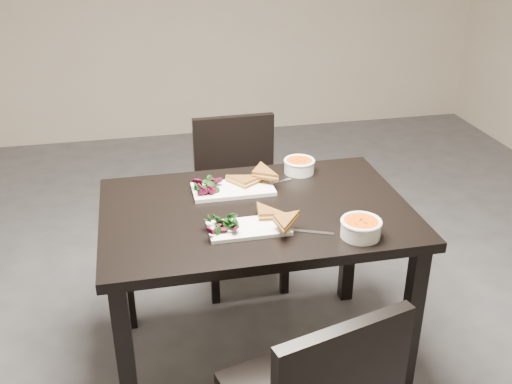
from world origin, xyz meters
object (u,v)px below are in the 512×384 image
chair_far (239,191)px  plate_near (249,228)px  soup_bowl_far (299,165)px  plate_far (233,189)px  table (256,230)px  soup_bowl_near (361,227)px

chair_far → plate_near: chair_far is taller
chair_far → soup_bowl_far: (0.20, -0.41, 0.30)m
plate_far → chair_far: bearing=77.2°
soup_bowl_far → table: bearing=-131.5°
table → soup_bowl_far: soup_bowl_far is taller
soup_bowl_near → soup_bowl_far: bearing=96.0°
soup_bowl_near → plate_far: bearing=129.7°
soup_bowl_far → chair_far: bearing=115.7°
plate_far → soup_bowl_far: (0.32, 0.12, 0.03)m
plate_near → table: bearing=69.0°
plate_near → plate_far: plate_far is taller
soup_bowl_near → soup_bowl_far: size_ratio=1.08×
plate_near → soup_bowl_far: size_ratio=2.15×
table → soup_bowl_near: 0.45m
plate_far → plate_near: bearing=-90.2°
table → soup_bowl_far: bearing=48.5°
chair_far → soup_bowl_near: chair_far is taller
plate_near → soup_bowl_near: 0.40m
soup_bowl_near → plate_near: bearing=161.4°
table → plate_near: 0.20m
plate_near → soup_bowl_far: 0.56m
soup_bowl_far → soup_bowl_near: bearing=-84.0°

